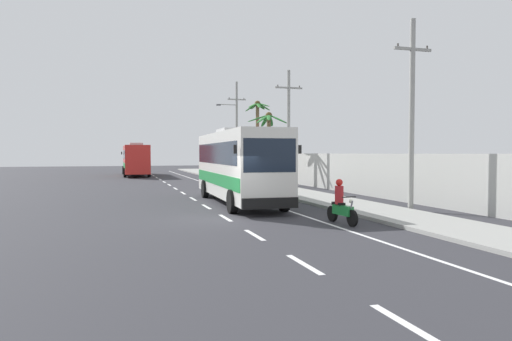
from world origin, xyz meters
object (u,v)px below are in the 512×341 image
coach_bus_far_lane (136,159)px  utility_pole_nearest (412,112)px  palm_nearest (258,126)px  utility_pole_mid (289,126)px  utility_pole_far (236,127)px  motorcycle_beside_bus (341,206)px  coach_bus_foreground (238,164)px  pedestrian_near_kerb (246,172)px  palm_second (250,142)px  motorcycle_trailing (226,180)px  palm_third (269,133)px

coach_bus_far_lane → utility_pole_nearest: 38.80m
palm_nearest → utility_pole_mid: bearing=-92.0°
utility_pole_far → palm_nearest: size_ratio=1.35×
utility_pole_mid → motorcycle_beside_bus: bearing=-105.1°
coach_bus_foreground → coach_bus_far_lane: size_ratio=0.96×
coach_bus_far_lane → palm_nearest: palm_nearest is taller
coach_bus_far_lane → utility_pole_far: utility_pole_far is taller
pedestrian_near_kerb → palm_second: size_ratio=0.32×
coach_bus_foreground → utility_pole_mid: 12.00m
motorcycle_beside_bus → palm_nearest: bearing=79.2°
motorcycle_beside_bus → palm_nearest: 27.48m
coach_bus_foreground → motorcycle_beside_bus: coach_bus_foreground is taller
motorcycle_trailing → utility_pole_mid: utility_pole_mid is taller
motorcycle_trailing → palm_nearest: 11.45m
motorcycle_trailing → utility_pole_far: utility_pole_far is taller
palm_second → palm_nearest: bearing=-91.5°
coach_bus_foreground → utility_pole_mid: utility_pole_mid is taller
coach_bus_foreground → palm_third: bearing=64.7°
pedestrian_near_kerb → palm_second: (2.26, 6.53, 2.71)m
utility_pole_mid → palm_nearest: (0.31, 8.98, 0.53)m
coach_bus_foreground → motorcycle_beside_bus: bearing=-76.9°
motorcycle_trailing → palm_third: (4.36, 3.14, 3.63)m
utility_pole_nearest → palm_third: 18.19m
motorcycle_beside_bus → motorcycle_trailing: size_ratio=1.00×
coach_bus_far_lane → utility_pole_nearest: size_ratio=1.38×
motorcycle_trailing → pedestrian_near_kerb: 6.31m
palm_third → motorcycle_trailing: bearing=-144.3°
coach_bus_far_lane → utility_pole_mid: (10.49, -22.09, 2.71)m
coach_bus_far_lane → utility_pole_far: size_ratio=1.15×
utility_pole_nearest → palm_nearest: utility_pole_nearest is taller
coach_bus_far_lane → palm_nearest: size_ratio=1.56×
utility_pole_far → coach_bus_far_lane: bearing=146.0°
coach_bus_foreground → utility_pole_mid: size_ratio=1.28×
motorcycle_trailing → utility_pole_nearest: 16.31m
palm_second → motorcycle_beside_bus: bearing=-99.8°
motorcycle_trailing → utility_pole_nearest: (5.02, -15.04, 3.83)m
utility_pole_nearest → utility_pole_far: size_ratio=0.84×
utility_pole_far → palm_third: bearing=-91.8°
motorcycle_beside_bus → pedestrian_near_kerb: (2.87, 23.03, 0.34)m
utility_pole_mid → palm_third: 3.10m
utility_pole_mid → utility_pole_nearest: bearing=-89.7°
palm_nearest → utility_pole_nearest: bearing=-90.6°
palm_nearest → palm_third: (-0.89, -5.96, -0.92)m
utility_pole_far → coach_bus_foreground: bearing=-104.4°
pedestrian_near_kerb → utility_pole_nearest: bearing=90.3°
motorcycle_beside_bus → utility_pole_far: (4.54, 32.81, 4.78)m
palm_second → coach_bus_far_lane: bearing=136.9°
coach_bus_foreground → pedestrian_near_kerb: bearing=72.6°
pedestrian_near_kerb → coach_bus_foreground: bearing=67.5°
utility_pole_mid → palm_second: utility_pole_mid is taller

